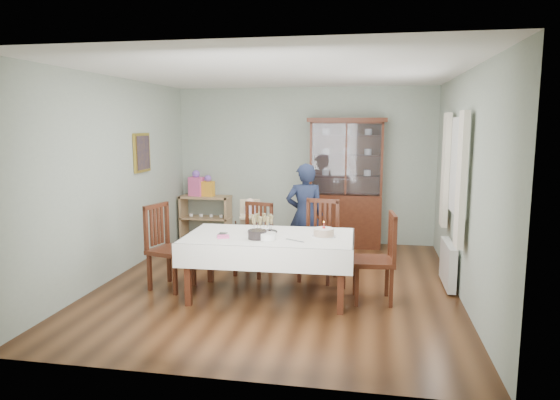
% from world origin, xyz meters
% --- Properties ---
extents(floor, '(5.00, 5.00, 0.00)m').
position_xyz_m(floor, '(0.00, 0.00, 0.00)').
color(floor, '#593319').
rests_on(floor, ground).
extents(room_shell, '(5.00, 5.00, 5.00)m').
position_xyz_m(room_shell, '(0.00, 0.53, 1.70)').
color(room_shell, '#9EAA99').
rests_on(room_shell, floor).
extents(dining_table, '(2.03, 1.20, 0.76)m').
position_xyz_m(dining_table, '(-0.02, -0.47, 0.38)').
color(dining_table, '#4C2313').
rests_on(dining_table, floor).
extents(china_cabinet, '(1.30, 0.48, 2.18)m').
position_xyz_m(china_cabinet, '(0.75, 2.26, 1.12)').
color(china_cabinet, '#4C2313').
rests_on(china_cabinet, floor).
extents(sideboard, '(0.90, 0.38, 0.80)m').
position_xyz_m(sideboard, '(-1.75, 2.28, 0.40)').
color(sideboard, tan).
rests_on(sideboard, floor).
extents(picture_frame, '(0.04, 0.48, 0.58)m').
position_xyz_m(picture_frame, '(-2.22, 0.80, 1.65)').
color(picture_frame, gold).
rests_on(picture_frame, room_shell).
extents(window, '(0.04, 1.02, 1.22)m').
position_xyz_m(window, '(2.22, 0.30, 1.55)').
color(window, white).
rests_on(window, room_shell).
extents(curtain_left, '(0.07, 0.30, 1.55)m').
position_xyz_m(curtain_left, '(2.16, -0.32, 1.45)').
color(curtain_left, silver).
rests_on(curtain_left, room_shell).
extents(curtain_right, '(0.07, 0.30, 1.55)m').
position_xyz_m(curtain_right, '(2.16, 0.92, 1.45)').
color(curtain_right, silver).
rests_on(curtain_right, room_shell).
extents(radiator, '(0.10, 0.80, 0.55)m').
position_xyz_m(radiator, '(2.16, 0.30, 0.30)').
color(radiator, white).
rests_on(radiator, floor).
extents(chair_far_left, '(0.53, 0.53, 0.98)m').
position_xyz_m(chair_far_left, '(-0.42, 0.40, 0.29)').
color(chair_far_left, '#4C2313').
rests_on(chair_far_left, floor).
extents(chair_far_right, '(0.55, 0.55, 1.06)m').
position_xyz_m(chair_far_right, '(0.49, 0.31, 0.32)').
color(chair_far_right, '#4C2313').
rests_on(chair_far_right, floor).
extents(chair_end_left, '(0.59, 0.59, 1.07)m').
position_xyz_m(chair_end_left, '(-1.32, -0.38, 0.32)').
color(chair_end_left, '#4C2313').
rests_on(chair_end_left, floor).
extents(chair_end_right, '(0.51, 0.51, 1.05)m').
position_xyz_m(chair_end_right, '(1.23, -0.41, 0.31)').
color(chair_end_right, '#4C2313').
rests_on(chair_end_right, floor).
extents(woman, '(0.61, 0.46, 1.52)m').
position_xyz_m(woman, '(0.23, 0.91, 0.76)').
color(woman, black).
rests_on(woman, floor).
extents(high_chair, '(0.52, 0.52, 0.95)m').
position_xyz_m(high_chair, '(-0.65, 1.15, 0.37)').
color(high_chair, black).
rests_on(high_chair, floor).
extents(champagne_tray, '(0.37, 0.37, 0.22)m').
position_xyz_m(champagne_tray, '(-0.13, -0.37, 0.83)').
color(champagne_tray, silver).
rests_on(champagne_tray, dining_table).
extents(birthday_cake, '(0.28, 0.28, 0.19)m').
position_xyz_m(birthday_cake, '(0.63, -0.45, 0.81)').
color(birthday_cake, white).
rests_on(birthday_cake, dining_table).
extents(plate_stack_dark, '(0.24, 0.24, 0.10)m').
position_xyz_m(plate_stack_dark, '(-0.12, -0.68, 0.81)').
color(plate_stack_dark, black).
rests_on(plate_stack_dark, dining_table).
extents(plate_stack_white, '(0.21, 0.21, 0.08)m').
position_xyz_m(plate_stack_white, '(0.01, -0.70, 0.80)').
color(plate_stack_white, white).
rests_on(plate_stack_white, dining_table).
extents(napkin_stack, '(0.18, 0.18, 0.02)m').
position_xyz_m(napkin_stack, '(-0.53, -0.68, 0.77)').
color(napkin_stack, '#EB5698').
rests_on(napkin_stack, dining_table).
extents(cutlery, '(0.13, 0.18, 0.01)m').
position_xyz_m(cutlery, '(-0.62, -0.54, 0.77)').
color(cutlery, silver).
rests_on(cutlery, dining_table).
extents(cake_knife, '(0.24, 0.15, 0.01)m').
position_xyz_m(cake_knife, '(0.32, -0.71, 0.77)').
color(cake_knife, silver).
rests_on(cake_knife, dining_table).
extents(gift_bag_pink, '(0.28, 0.21, 0.46)m').
position_xyz_m(gift_bag_pink, '(-1.91, 2.26, 1.00)').
color(gift_bag_pink, '#EB5698').
rests_on(gift_bag_pink, sideboard).
extents(gift_bag_orange, '(0.22, 0.16, 0.38)m').
position_xyz_m(gift_bag_orange, '(-1.69, 2.26, 0.97)').
color(gift_bag_orange, orange).
rests_on(gift_bag_orange, sideboard).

